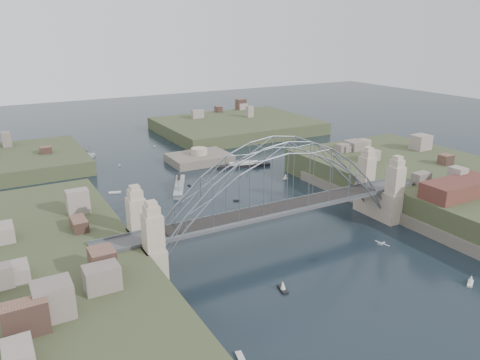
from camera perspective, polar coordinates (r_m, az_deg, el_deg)
The scene contains 23 objects.
ground at distance 109.17m, azimuth 4.69°, elevation -7.59°, with size 500.00×500.00×0.00m, color black.
bridge at distance 104.38m, azimuth 4.86°, elevation -1.50°, with size 84.00×13.80×24.60m.
shore_west at distance 92.88m, azimuth -27.04°, elevation -13.33°, with size 50.50×90.00×12.00m.
shore_east at distance 146.33m, azimuth 23.69°, elevation -1.45°, with size 50.50×90.00×12.00m.
headland_ne at distance 223.20m, azimuth -0.42°, elevation 6.21°, with size 70.00×55.00×9.50m, color #363F24.
fort_island at distance 172.21m, azimuth -5.03°, elevation 2.09°, with size 22.00×16.00×9.40m.
wharf_shed at distance 125.85m, azimuth 25.43°, elevation -0.90°, with size 20.00×8.00×4.00m, color #592D26.
naval_cruiser_near at distance 144.44m, azimuth -7.51°, elevation -0.69°, with size 10.80×19.10×5.95m.
naval_cruiser_far at distance 182.09m, azimuth -18.48°, elevation 2.47°, with size 9.44×14.02×5.08m.
ocean_liner at distance 165.28m, azimuth 0.47°, elevation 1.85°, with size 19.18×7.49×4.70m.
aeroplane at distance 95.56m, azimuth 17.11°, elevation -7.53°, with size 1.81×3.26×0.48m.
small_boat_a at distance 120.89m, azimuth -11.28°, elevation -5.16°, with size 1.88×2.20×0.45m.
small_boat_b at distance 133.12m, azimuth -0.42°, elevation -2.56°, with size 1.99×1.50×0.45m.
small_boat_c at distance 90.38m, azimuth 5.30°, elevation -13.02°, with size 1.72×3.43×2.38m.
small_boat_d at distance 152.48m, azimuth 5.65°, elevation 0.41°, with size 2.24×1.27×2.38m.
small_boat_e at distance 144.56m, azimuth -15.21°, elevation -1.50°, with size 3.80×2.29×0.45m.
small_boat_f at distance 146.40m, azimuth -6.22°, elevation -0.70°, with size 0.63×1.82×0.45m.
small_boat_g at distance 102.18m, azimuth 26.61°, elevation -11.08°, with size 2.97×2.24×2.38m.
small_boat_h at distance 172.57m, azimuth -14.67°, elevation 1.76°, with size 1.31×1.89×0.45m.
small_boat_i at distance 136.43m, azimuth 9.15°, elevation -2.27°, with size 2.76×2.15×0.45m.
small_boat_j at distance 74.59m, azimuth 0.12°, elevation -21.19°, with size 1.58×3.18×0.45m.
small_boat_k at distance 197.40m, azimuth -10.54°, elevation 4.11°, with size 1.68×1.38×0.45m.
small_boat_l at distance 119.91m, azimuth -21.13°, elevation -6.23°, with size 1.87×2.24×1.43m.
Camera 1 is at (-55.76, -80.88, 47.61)m, focal length 34.54 mm.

